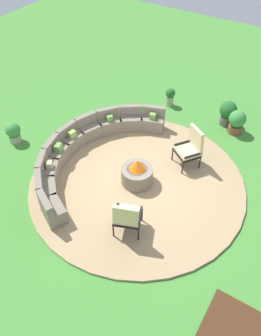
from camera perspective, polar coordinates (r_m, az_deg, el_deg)
The scene contains 10 objects.
ground_plane at distance 9.10m, azimuth 1.07°, elevation -2.50°, with size 24.00×24.00×0.00m, color #478C38.
patio_circle at distance 9.08m, azimuth 1.07°, elevation -2.37°, with size 5.66×5.66×0.06m, color tan.
fire_pit at distance 8.85m, azimuth 1.10°, elevation -0.93°, with size 0.83×0.83×0.75m.
curved_stone_bench at distance 9.67m, azimuth -7.30°, elevation 3.38°, with size 4.91×2.18×0.74m.
lounge_chair_front_left at distance 7.60m, azimuth -0.57°, elevation -8.05°, with size 0.78×0.78×1.07m.
lounge_chair_front_right at distance 9.32m, azimuth 10.00°, elevation 3.45°, with size 0.82×0.84×1.16m.
potted_plant_0 at distance 10.72m, azimuth -18.93°, elevation 5.74°, with size 0.44×0.44×0.65m.
potted_plant_1 at distance 10.96m, azimuth 17.30°, elevation 7.48°, with size 0.52×0.52×0.76m.
potted_plant_3 at distance 11.80m, azimuth 6.63°, elevation 11.83°, with size 0.32×0.32×0.63m.
potted_plant_4 at distance 11.21m, azimuth 15.89°, elevation 8.92°, with size 0.53×0.53×0.80m.
Camera 1 is at (-5.37, -3.19, 6.62)m, focal length 36.60 mm.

